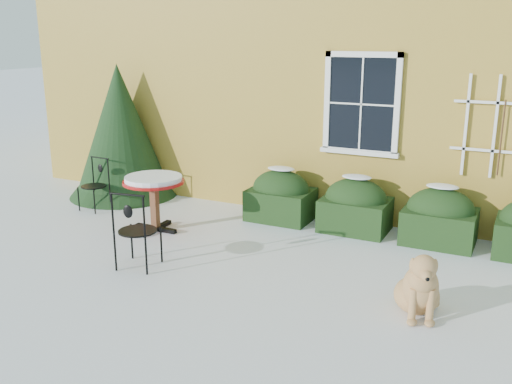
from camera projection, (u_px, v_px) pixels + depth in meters
The scene contains 8 objects.
ground at pixel (222, 277), 7.40m from camera, with size 80.00×80.00×0.00m, color white.
house at pixel (377, 26), 12.59m from camera, with size 12.40×8.40×6.40m.
hedge_row at pixel (396, 212), 8.79m from camera, with size 4.95×0.80×0.91m.
evergreen_shrub at pixel (121, 144), 10.95m from camera, with size 2.08×2.08×2.52m.
bistro_table at pixel (154, 185), 8.97m from camera, with size 0.97×0.97×0.90m.
patio_chair_near at pixel (136, 229), 7.56m from camera, with size 0.56×0.55×1.09m.
patio_chair_far at pixel (95, 184), 10.17m from camera, with size 0.45×0.44×0.93m.
dog at pixel (419, 289), 6.31m from camera, with size 0.67×0.90×0.81m.
Camera 1 is at (3.44, -5.93, 3.04)m, focal length 40.00 mm.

